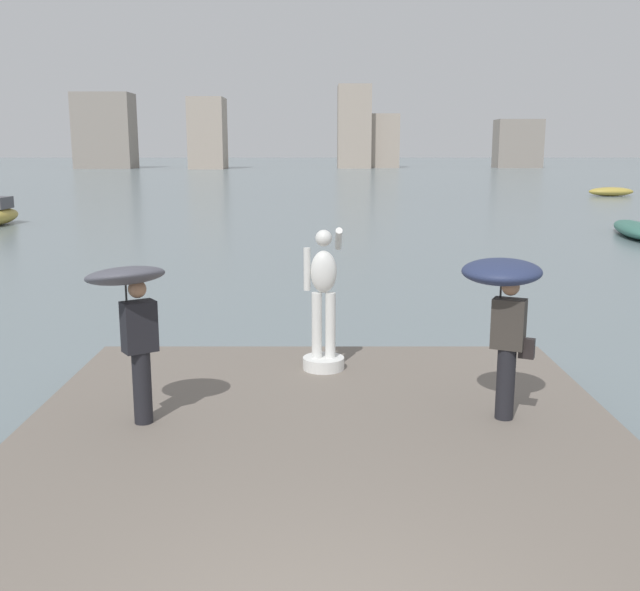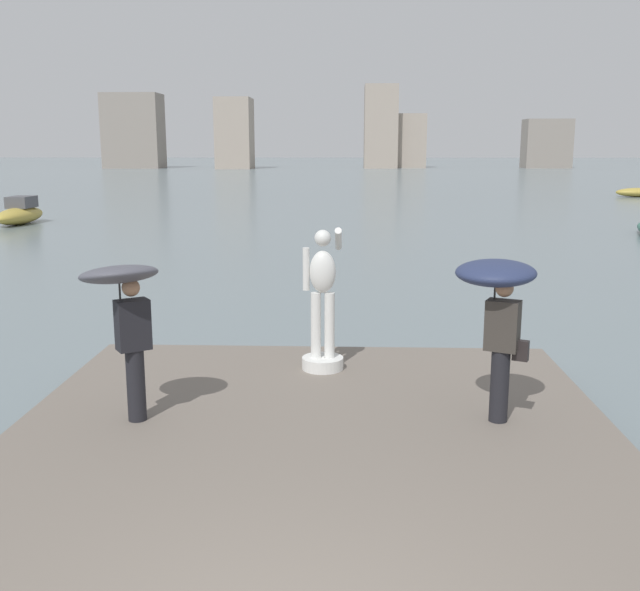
# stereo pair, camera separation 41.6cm
# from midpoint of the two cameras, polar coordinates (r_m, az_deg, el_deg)

# --- Properties ---
(ground_plane) EXTENTS (400.00, 400.00, 0.00)m
(ground_plane) POSITION_cam_midpoint_polar(r_m,az_deg,el_deg) (44.08, 1.99, 6.87)
(ground_plane) COLOR slate
(pier) EXTENTS (7.13, 10.64, 0.40)m
(pier) POSITION_cam_midpoint_polar(r_m,az_deg,el_deg) (7.13, 0.47, -17.19)
(pier) COLOR #70665B
(pier) RESTS_ON ground
(statue_white_figure) EXTENTS (0.61, 0.87, 2.10)m
(statue_white_figure) POSITION_cam_midpoint_polar(r_m,az_deg,el_deg) (10.62, 1.33, -1.25)
(statue_white_figure) COLOR white
(statue_white_figure) RESTS_ON pier
(onlooker_left) EXTENTS (1.27, 1.27, 1.97)m
(onlooker_left) POSITION_cam_midpoint_polar(r_m,az_deg,el_deg) (8.71, -13.74, -0.51)
(onlooker_left) COLOR black
(onlooker_left) RESTS_ON pier
(onlooker_right) EXTENTS (1.25, 1.25, 1.95)m
(onlooker_right) POSITION_cam_midpoint_polar(r_m,az_deg,el_deg) (8.80, 15.07, -0.06)
(onlooker_right) COLOR black
(onlooker_right) RESTS_ON pier
(boat_near) EXTENTS (3.34, 1.46, 0.65)m
(boat_near) POSITION_cam_midpoint_polar(r_m,az_deg,el_deg) (58.68, 23.88, 7.40)
(boat_near) COLOR #B2993D
(boat_near) RESTS_ON ground
(boat_mid) EXTENTS (1.48, 3.99, 1.30)m
(boat_mid) POSITION_cam_midpoint_polar(r_m,az_deg,el_deg) (37.55, -22.15, 5.97)
(boat_mid) COLOR #B2993D
(boat_mid) RESTS_ON ground
(distant_skyline) EXTENTS (78.29, 11.93, 13.68)m
(distant_skyline) POSITION_cam_midpoint_polar(r_m,az_deg,el_deg) (125.40, -1.40, 12.58)
(distant_skyline) COLOR gray
(distant_skyline) RESTS_ON ground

